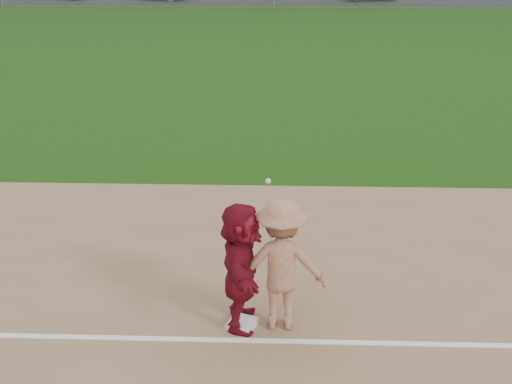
{
  "coord_description": "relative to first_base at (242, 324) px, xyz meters",
  "views": [
    {
      "loc": [
        0.33,
        -8.2,
        5.28
      ],
      "look_at": [
        0.0,
        1.5,
        1.3
      ],
      "focal_mm": 45.0,
      "sensor_mm": 36.0,
      "label": 1
    }
  ],
  "objects": [
    {
      "name": "first_base_play",
      "position": [
        0.55,
        0.06,
        0.93
      ],
      "size": [
        1.26,
        0.73,
        2.17
      ],
      "color": "#969698",
      "rests_on": "infield_dirt"
    },
    {
      "name": "foul_line",
      "position": [
        0.13,
        -0.35,
        -0.04
      ],
      "size": [
        60.0,
        0.1,
        0.01
      ],
      "primitive_type": "cube",
      "color": "white",
      "rests_on": "infield_dirt"
    },
    {
      "name": "ground",
      "position": [
        0.13,
        0.45,
        -0.06
      ],
      "size": [
        160.0,
        160.0,
        0.0
      ],
      "primitive_type": "plane",
      "color": "#19400C",
      "rests_on": "ground"
    },
    {
      "name": "first_base",
      "position": [
        0.0,
        0.0,
        0.0
      ],
      "size": [
        0.48,
        0.48,
        0.08
      ],
      "primitive_type": "cube",
      "rotation": [
        0.0,
        0.0,
        -0.37
      ],
      "color": "white",
      "rests_on": "infield_dirt"
    },
    {
      "name": "base_runner",
      "position": [
        -0.02,
        0.08,
        0.9
      ],
      "size": [
        0.56,
        1.74,
        1.88
      ],
      "primitive_type": "imported",
      "rotation": [
        0.0,
        0.0,
        1.58
      ],
      "color": "maroon",
      "rests_on": "infield_dirt"
    }
  ]
}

